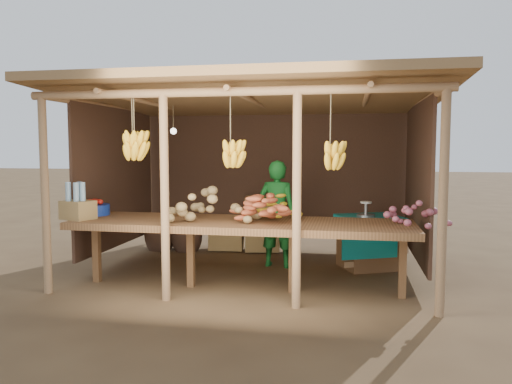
# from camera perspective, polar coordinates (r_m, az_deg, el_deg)

# --- Properties ---
(ground) EXTENTS (60.00, 60.00, 0.00)m
(ground) POSITION_cam_1_polar(r_m,az_deg,el_deg) (6.79, -0.00, -8.87)
(ground) COLOR brown
(ground) RESTS_ON ground
(stall_structure) EXTENTS (4.70, 3.50, 2.43)m
(stall_structure) POSITION_cam_1_polar(r_m,az_deg,el_deg) (6.50, -0.20, 7.47)
(stall_structure) COLOR #A87F57
(stall_structure) RESTS_ON ground
(counter) EXTENTS (3.90, 1.05, 0.80)m
(counter) POSITION_cam_1_polar(r_m,az_deg,el_deg) (5.73, -1.77, -3.92)
(counter) COLOR brown
(counter) RESTS_ON ground
(potato_heap) EXTENTS (1.27, 1.04, 0.37)m
(potato_heap) POSITION_cam_1_polar(r_m,az_deg,el_deg) (5.76, -5.43, -1.42)
(potato_heap) COLOR #9A7F4F
(potato_heap) RESTS_ON counter
(sweet_potato_heap) EXTENTS (0.91, 0.55, 0.35)m
(sweet_potato_heap) POSITION_cam_1_polar(r_m,az_deg,el_deg) (5.57, 0.83, -1.70)
(sweet_potato_heap) COLOR #AE4E2C
(sweet_potato_heap) RESTS_ON counter
(onion_heap) EXTENTS (0.91, 0.75, 0.36)m
(onion_heap) POSITION_cam_1_polar(r_m,az_deg,el_deg) (5.51, 17.69, -2.00)
(onion_heap) COLOR #A65061
(onion_heap) RESTS_ON counter
(banana_pile) EXTENTS (0.58, 0.38, 0.35)m
(banana_pile) POSITION_cam_1_polar(r_m,az_deg,el_deg) (5.78, 2.97, -1.51)
(banana_pile) COLOR yellow
(banana_pile) RESTS_ON counter
(tomato_basin) EXTENTS (0.37, 0.37, 0.20)m
(tomato_basin) POSITION_cam_1_polar(r_m,az_deg,el_deg) (6.52, -17.99, -1.81)
(tomato_basin) COLOR navy
(tomato_basin) RESTS_ON counter
(bottle_box) EXTENTS (0.42, 0.38, 0.44)m
(bottle_box) POSITION_cam_1_polar(r_m,az_deg,el_deg) (6.19, -19.70, -1.41)
(bottle_box) COLOR #9E7C47
(bottle_box) RESTS_ON counter
(vendor) EXTENTS (0.58, 0.42, 1.47)m
(vendor) POSITION_cam_1_polar(r_m,az_deg,el_deg) (6.84, 2.42, -2.50)
(vendor) COLOR #176A25
(vendor) RESTS_ON ground
(tarp_crate) EXTENTS (0.99, 0.93, 0.93)m
(tarp_crate) POSITION_cam_1_polar(r_m,az_deg,el_deg) (6.98, 12.78, -5.39)
(tarp_crate) COLOR brown
(tarp_crate) RESTS_ON ground
(carton_stack) EXTENTS (1.19, 0.52, 0.85)m
(carton_stack) POSITION_cam_1_polar(r_m,az_deg,el_deg) (7.93, -0.64, -4.08)
(carton_stack) COLOR #9E7C47
(carton_stack) RESTS_ON ground
(burlap_sacks) EXTENTS (0.95, 0.50, 0.67)m
(burlap_sacks) POSITION_cam_1_polar(r_m,az_deg,el_deg) (8.10, -9.45, -4.56)
(burlap_sacks) COLOR #4B3122
(burlap_sacks) RESTS_ON ground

